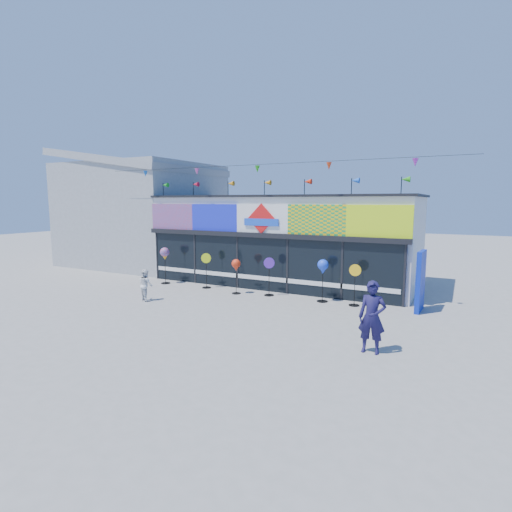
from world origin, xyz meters
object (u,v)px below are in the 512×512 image
Objects in this scene: child at (146,285)px; spinner_2 at (236,266)px; blue_sign at (420,281)px; spinner_1 at (206,270)px; spinner_3 at (269,276)px; spinner_0 at (165,255)px; spinner_4 at (323,268)px; adult_man at (372,317)px; spinner_5 at (355,284)px.

spinner_2 is at bearing -110.85° from child.
blue_sign is 1.37× the size of spinner_1.
spinner_3 reaches higher than spinner_1.
child is (1.45, -2.85, -0.75)m from spinner_0.
adult_man reaches higher than spinner_4.
spinner_0 is at bearing 176.33° from spinner_2.
spinner_4 is 5.22m from adult_man.
spinner_3 is 6.65m from adult_man.
blue_sign is 1.15× the size of adult_man.
blue_sign is at bearing 2.17° from spinner_1.
blue_sign reaches higher than spinner_0.
spinner_0 is 8.85m from spinner_5.
spinner_0 is at bearing -39.44° from child.
spinner_1 is 3.10m from spinner_3.
spinner_2 reaches higher than child.
blue_sign is at bearing -137.56° from child.
spinner_2 is at bearing 144.94° from adult_man.
spinner_3 is (-5.68, -0.35, -0.24)m from blue_sign.
adult_man is (2.75, -4.42, -0.39)m from spinner_4.
spinner_5 is at bearing -1.05° from spinner_4.
adult_man reaches higher than spinner_1.
blue_sign is 1.47× the size of spinner_2.
spinner_0 is 1.04× the size of spinner_4.
blue_sign is at bearing 5.16° from spinner_4.
spinner_5 is (-2.20, -0.33, -0.25)m from blue_sign.
spinner_0 is 4.00m from spinner_2.
spinner_4 is at bearing -171.26° from blue_sign.
child is at bearing -158.25° from spinner_5.
spinner_2 is 0.78× the size of adult_man.
spinner_5 reaches higher than child.
spinner_2 is (3.99, -0.26, -0.20)m from spinner_0.
spinner_4 is 1.34× the size of child.
blue_sign is 3.45m from spinner_4.
spinner_4 is (3.61, 0.37, 0.15)m from spinner_2.
spinner_2 is at bearing -174.09° from spinner_4.
adult_man is (-0.68, -4.73, -0.15)m from blue_sign.
spinner_1 is 0.99× the size of spinner_3.
child is (-6.15, -2.97, -0.70)m from spinner_4.
child is (-9.58, -3.28, -0.46)m from blue_sign.
spinner_4 is at bearing 0.98° from spinner_3.
spinner_3 is 4.88m from child.
child is at bearing -63.00° from spinner_0.
spinner_4 is 1.06× the size of spinner_5.
child is at bearing -134.41° from spinner_2.
spinner_1 is (2.25, 0.09, -0.54)m from spinner_0.
spinner_1 is at bearing 148.91° from adult_man.
spinner_1 is 6.58m from spinner_5.
adult_man is at bearing -22.59° from spinner_0.
spinner_5 is (4.84, 0.35, -0.35)m from spinner_2.
spinner_4 is at bearing 178.95° from spinner_5.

